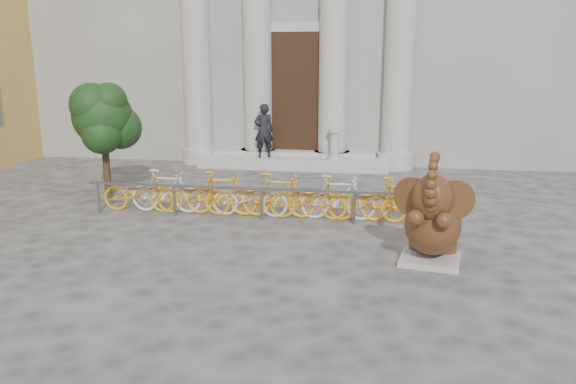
# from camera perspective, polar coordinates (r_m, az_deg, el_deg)

# --- Properties ---
(ground) EXTENTS (80.00, 80.00, 0.00)m
(ground) POSITION_cam_1_polar(r_m,az_deg,el_deg) (9.11, -8.12, -9.21)
(ground) COLOR #474442
(ground) RESTS_ON ground
(entrance_steps) EXTENTS (6.00, 1.20, 0.36)m
(entrance_steps) POSITION_cam_1_polar(r_m,az_deg,el_deg) (17.90, 0.51, 3.07)
(entrance_steps) COLOR #A8A59E
(entrance_steps) RESTS_ON ground
(elephant_statue) EXTENTS (1.32, 1.56, 2.01)m
(elephant_statue) POSITION_cam_1_polar(r_m,az_deg,el_deg) (9.95, 14.45, -3.04)
(elephant_statue) COLOR #A8A59E
(elephant_statue) RESTS_ON ground
(bike_rack) EXTENTS (8.00, 0.53, 1.00)m
(bike_rack) POSITION_cam_1_polar(r_m,az_deg,el_deg) (12.44, -2.49, -0.30)
(bike_rack) COLOR slate
(bike_rack) RESTS_ON ground
(tree) EXTENTS (1.66, 1.51, 2.88)m
(tree) POSITION_cam_1_polar(r_m,az_deg,el_deg) (14.55, -18.24, 7.13)
(tree) COLOR #332114
(tree) RESTS_ON ground
(pedestrian) EXTENTS (0.72, 0.61, 1.68)m
(pedestrian) POSITION_cam_1_polar(r_m,az_deg,el_deg) (17.63, -2.48, 6.25)
(pedestrian) COLOR black
(pedestrian) RESTS_ON entrance_steps
(balustrade_post) EXTENTS (0.38, 0.38, 0.94)m
(balustrade_post) POSITION_cam_1_polar(r_m,az_deg,el_deg) (17.36, 4.72, 4.73)
(balustrade_post) COLOR #A8A59E
(balustrade_post) RESTS_ON entrance_steps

